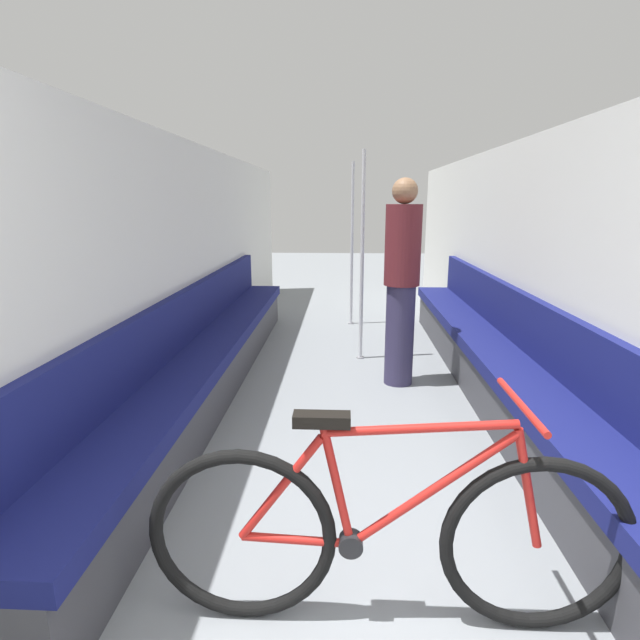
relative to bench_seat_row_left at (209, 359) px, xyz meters
The scene contains 8 objects.
wall_left 0.77m from the bench_seat_row_left, behind, with size 0.10×10.08×2.05m, color silver.
wall_right 2.66m from the bench_seat_row_left, ahead, with size 0.10×10.08×2.05m, color silver.
bench_seat_row_left is the anchor object (origin of this frame).
bench_seat_row_right 2.32m from the bench_seat_row_left, ahead, with size 0.44×5.27×0.88m.
bicycle 2.58m from the bench_seat_row_left, 60.68° to the right, with size 1.78×0.46×0.91m.
grab_pole_near 2.85m from the bench_seat_row_left, 64.48° to the left, with size 0.08×0.08×2.03m.
grab_pole_far 1.78m from the bench_seat_row_left, 39.10° to the left, with size 0.08×0.08×2.03m.
passenger_standing 1.73m from the bench_seat_row_left, 11.92° to the left, with size 0.30×0.30×1.75m.
Camera 1 is at (-0.06, -0.40, 1.56)m, focal length 28.00 mm.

